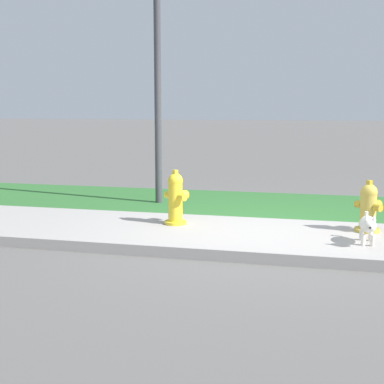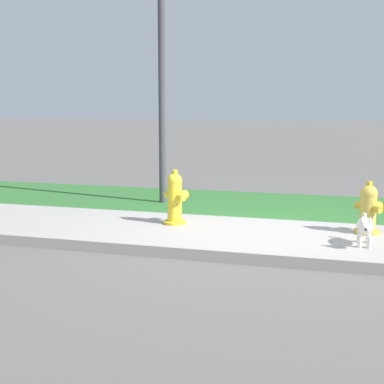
{
  "view_description": "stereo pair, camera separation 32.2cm",
  "coord_description": "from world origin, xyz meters",
  "px_view_note": "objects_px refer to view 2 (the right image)",
  "views": [
    {
      "loc": [
        0.6,
        -6.34,
        1.54
      ],
      "look_at": [
        -1.09,
        0.67,
        0.4
      ],
      "focal_mm": 50.0,
      "sensor_mm": 36.0,
      "label": 1
    },
    {
      "loc": [
        0.91,
        -6.26,
        1.54
      ],
      "look_at": [
        -1.09,
        0.67,
        0.4
      ],
      "focal_mm": 50.0,
      "sensor_mm": 36.0,
      "label": 2
    }
  ],
  "objects_px": {
    "fire_hydrant_across_street": "(368,209)",
    "fire_hydrant_by_grass_verge": "(175,198)",
    "street_lamp": "(161,21)",
    "small_white_dog": "(365,227)"
  },
  "relations": [
    {
      "from": "fire_hydrant_across_street",
      "to": "street_lamp",
      "type": "relative_size",
      "value": 0.15
    },
    {
      "from": "small_white_dog",
      "to": "street_lamp",
      "type": "distance_m",
      "value": 4.57
    },
    {
      "from": "small_white_dog",
      "to": "fire_hydrant_across_street",
      "type": "bearing_deg",
      "value": 175.27
    },
    {
      "from": "fire_hydrant_by_grass_verge",
      "to": "small_white_dog",
      "type": "distance_m",
      "value": 2.45
    },
    {
      "from": "fire_hydrant_across_street",
      "to": "fire_hydrant_by_grass_verge",
      "type": "distance_m",
      "value": 2.45
    },
    {
      "from": "fire_hydrant_across_street",
      "to": "fire_hydrant_by_grass_verge",
      "type": "xyz_separation_m",
      "value": [
        -2.45,
        -0.14,
        0.04
      ]
    },
    {
      "from": "fire_hydrant_across_street",
      "to": "fire_hydrant_by_grass_verge",
      "type": "bearing_deg",
      "value": -133.01
    },
    {
      "from": "fire_hydrant_by_grass_verge",
      "to": "fire_hydrant_across_street",
      "type": "bearing_deg",
      "value": 36.67
    },
    {
      "from": "fire_hydrant_by_grass_verge",
      "to": "small_white_dog",
      "type": "bearing_deg",
      "value": 21.16
    },
    {
      "from": "fire_hydrant_by_grass_verge",
      "to": "street_lamp",
      "type": "distance_m",
      "value": 3.05
    }
  ]
}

